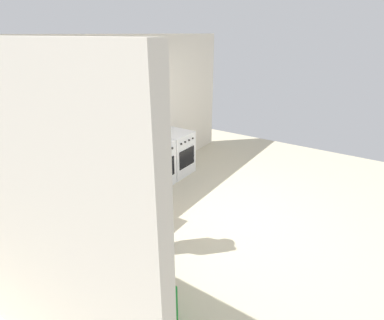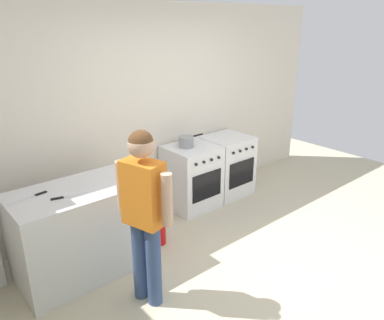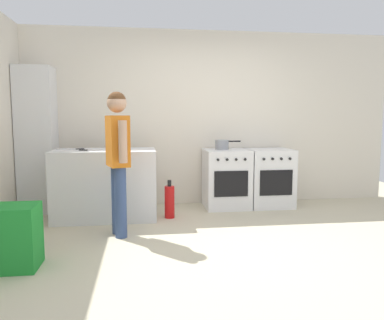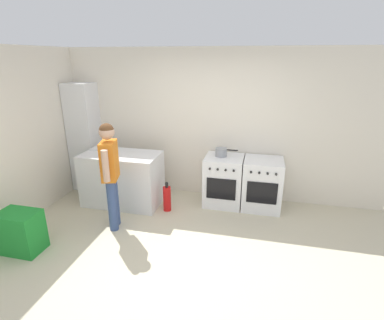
# 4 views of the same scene
# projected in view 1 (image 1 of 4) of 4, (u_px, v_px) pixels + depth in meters

# --- Properties ---
(ground_plane) EXTENTS (8.00, 8.00, 0.00)m
(ground_plane) POSITION_uv_depth(u_px,v_px,m) (219.00, 222.00, 4.49)
(ground_plane) COLOR beige
(back_wall) EXTENTS (6.00, 0.10, 2.60)m
(back_wall) POSITION_uv_depth(u_px,v_px,m) (119.00, 118.00, 4.99)
(back_wall) COLOR silver
(back_wall) RESTS_ON ground
(side_wall_left) EXTENTS (0.10, 3.10, 2.60)m
(side_wall_left) POSITION_uv_depth(u_px,v_px,m) (4.00, 226.00, 2.21)
(side_wall_left) COLOR silver
(side_wall_left) RESTS_ON ground
(counter_unit) EXTENTS (1.30, 0.70, 0.90)m
(counter_unit) POSITION_uv_depth(u_px,v_px,m) (89.00, 213.00, 3.90)
(counter_unit) COLOR silver
(counter_unit) RESTS_ON ground
(oven_left) EXTENTS (0.64, 0.62, 0.85)m
(oven_left) POSITION_uv_depth(u_px,v_px,m) (153.00, 164.00, 5.41)
(oven_left) COLOR white
(oven_left) RESTS_ON ground
(oven_right) EXTENTS (0.63, 0.62, 0.85)m
(oven_right) POSITION_uv_depth(u_px,v_px,m) (174.00, 153.00, 5.90)
(oven_right) COLOR white
(oven_right) RESTS_ON ground
(pot) EXTENTS (0.37, 0.19, 0.14)m
(pot) POSITION_uv_depth(u_px,v_px,m) (147.00, 139.00, 5.18)
(pot) COLOR gray
(pot) RESTS_ON oven_left
(knife_bread) EXTENTS (0.35, 0.08, 0.01)m
(knife_bread) POSITION_uv_depth(u_px,v_px,m) (48.00, 194.00, 3.45)
(knife_bread) COLOR silver
(knife_bread) RESTS_ON counter_unit
(knife_carving) EXTENTS (0.33, 0.11, 0.01)m
(knife_carving) POSITION_uv_depth(u_px,v_px,m) (79.00, 189.00, 3.55)
(knife_carving) COLOR silver
(knife_carving) RESTS_ON counter_unit
(person) EXTENTS (0.29, 0.55, 1.59)m
(person) POSITION_uv_depth(u_px,v_px,m) (141.00, 188.00, 3.48)
(person) COLOR #384C7A
(person) RESTS_ON ground
(fire_extinguisher) EXTENTS (0.13, 0.13, 0.50)m
(fire_extinguisher) POSITION_uv_depth(u_px,v_px,m) (140.00, 203.00, 4.58)
(fire_extinguisher) COLOR red
(fire_extinguisher) RESTS_ON ground
(recycling_crate_upper) EXTENTS (0.52, 0.36, 0.28)m
(recycling_crate_upper) POSITION_uv_depth(u_px,v_px,m) (143.00, 309.00, 2.57)
(recycling_crate_upper) COLOR #1E842D
(recycling_crate_upper) RESTS_ON recycling_crate_lower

